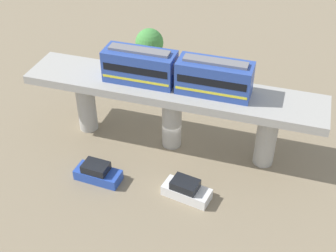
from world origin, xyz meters
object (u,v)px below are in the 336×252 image
parked_car_white (186,190)px  tree_near_viaduct (149,43)px  train (176,72)px  parked_car_blue (98,173)px

parked_car_white → tree_near_viaduct: tree_near_viaduct is taller
train → parked_car_blue: train is taller
train → tree_near_viaduct: bearing=28.6°
parked_car_blue → parked_car_white: same height
train → parked_car_white: (-6.58, -2.94, -7.66)m
parked_car_blue → tree_near_viaduct: tree_near_viaduct is taller
parked_car_blue → train: bearing=-34.2°
parked_car_blue → parked_car_white: bearing=-84.4°
tree_near_viaduct → train: bearing=-151.4°
parked_car_white → train: bearing=34.2°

